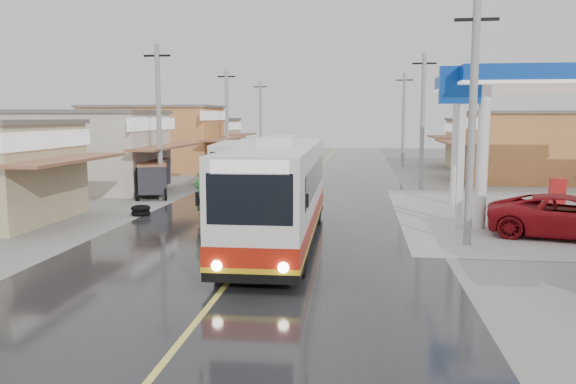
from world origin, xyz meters
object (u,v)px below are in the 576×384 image
(tricycle_far, at_px, (152,178))
(tyre_stack, at_px, (141,211))
(jeepney, at_px, (570,217))
(tricycle_near, at_px, (154,173))
(coach_bus, at_px, (280,192))
(second_bus, at_px, (235,163))
(cyclist, at_px, (202,204))

(tricycle_far, bearing_deg, tyre_stack, -95.19)
(jeepney, bearing_deg, tricycle_near, 76.48)
(coach_bus, distance_m, tricycle_near, 15.66)
(tricycle_near, xyz_separation_m, tricycle_far, (0.98, -2.93, -0.00))
(coach_bus, distance_m, second_bus, 16.01)
(second_bus, relative_size, tricycle_near, 3.43)
(coach_bus, bearing_deg, tricycle_far, 129.33)
(coach_bus, distance_m, cyclist, 5.62)
(jeepney, xyz_separation_m, cyclist, (-14.00, 1.85, -0.09))
(tricycle_far, bearing_deg, tricycle_near, 87.94)
(jeepney, distance_m, tyre_stack, 17.19)
(tricycle_near, bearing_deg, jeepney, -36.24)
(coach_bus, bearing_deg, jeepney, 10.59)
(cyclist, relative_size, tricycle_far, 0.78)
(cyclist, distance_m, tricycle_far, 7.25)
(coach_bus, xyz_separation_m, tricycle_far, (-8.25, 9.70, -0.69))
(second_bus, xyz_separation_m, jeepney, (15.15, -13.12, -0.69))
(second_bus, height_order, cyclist, second_bus)
(coach_bus, bearing_deg, cyclist, 133.25)
(second_bus, bearing_deg, cyclist, -91.41)
(coach_bus, relative_size, cyclist, 5.65)
(coach_bus, distance_m, tyre_stack, 8.40)
(second_bus, bearing_deg, jeepney, -48.16)
(tricycle_far, distance_m, tyre_stack, 5.34)
(tyre_stack, bearing_deg, cyclist, -12.52)
(second_bus, relative_size, cyclist, 4.05)
(cyclist, bearing_deg, second_bus, 79.66)
(tyre_stack, bearing_deg, coach_bus, -33.95)
(second_bus, height_order, tricycle_near, second_bus)
(jeepney, height_order, tricycle_far, tricycle_far)
(jeepney, relative_size, tricycle_near, 2.28)
(second_bus, distance_m, tricycle_near, 4.97)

